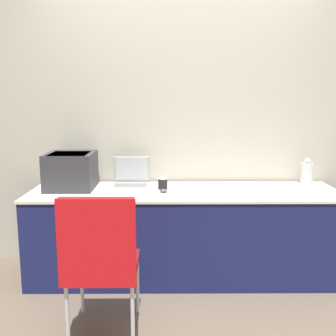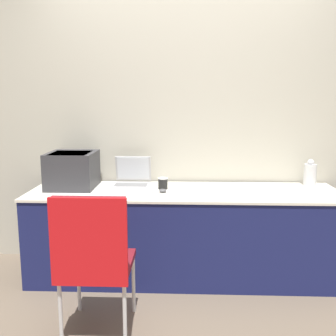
{
  "view_description": "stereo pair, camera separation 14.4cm",
  "coord_description": "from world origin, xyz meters",
  "px_view_note": "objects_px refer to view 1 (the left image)",
  "views": [
    {
      "loc": [
        -0.16,
        -2.77,
        1.46
      ],
      "look_at": [
        -0.14,
        0.37,
        0.9
      ],
      "focal_mm": 42.0,
      "sensor_mm": 36.0,
      "label": 1
    },
    {
      "loc": [
        -0.01,
        -2.77,
        1.46
      ],
      "look_at": [
        -0.14,
        0.37,
        0.9
      ],
      "focal_mm": 42.0,
      "sensor_mm": 36.0,
      "label": 2
    }
  ],
  "objects_px": {
    "external_keyboard": "(128,192)",
    "coffee_cup": "(163,183)",
    "laptop_left": "(131,179)",
    "printer": "(71,169)",
    "chair": "(100,254)",
    "mouse": "(163,191)",
    "metal_pitcher": "(307,173)"
  },
  "relations": [
    {
      "from": "laptop_left",
      "to": "metal_pitcher",
      "type": "relative_size",
      "value": 1.36
    },
    {
      "from": "mouse",
      "to": "metal_pitcher",
      "type": "distance_m",
      "value": 1.29
    },
    {
      "from": "printer",
      "to": "coffee_cup",
      "type": "relative_size",
      "value": 4.34
    },
    {
      "from": "printer",
      "to": "laptop_left",
      "type": "distance_m",
      "value": 0.51
    },
    {
      "from": "mouse",
      "to": "chair",
      "type": "height_order",
      "value": "chair"
    },
    {
      "from": "coffee_cup",
      "to": "chair",
      "type": "bearing_deg",
      "value": -110.12
    },
    {
      "from": "laptop_left",
      "to": "coffee_cup",
      "type": "xyz_separation_m",
      "value": [
        0.27,
        -0.13,
        -0.01
      ]
    },
    {
      "from": "laptop_left",
      "to": "mouse",
      "type": "bearing_deg",
      "value": -43.59
    },
    {
      "from": "external_keyboard",
      "to": "chair",
      "type": "xyz_separation_m",
      "value": [
        -0.09,
        -0.84,
        -0.17
      ]
    },
    {
      "from": "external_keyboard",
      "to": "coffee_cup",
      "type": "distance_m",
      "value": 0.31
    },
    {
      "from": "printer",
      "to": "coffee_cup",
      "type": "distance_m",
      "value": 0.77
    },
    {
      "from": "external_keyboard",
      "to": "metal_pitcher",
      "type": "bearing_deg",
      "value": 12.33
    },
    {
      "from": "laptop_left",
      "to": "external_keyboard",
      "type": "xyz_separation_m",
      "value": [
        -0.0,
        -0.28,
        -0.04
      ]
    },
    {
      "from": "mouse",
      "to": "chair",
      "type": "bearing_deg",
      "value": -113.24
    },
    {
      "from": "chair",
      "to": "laptop_left",
      "type": "bearing_deg",
      "value": 85.59
    },
    {
      "from": "laptop_left",
      "to": "coffee_cup",
      "type": "relative_size",
      "value": 3.31
    },
    {
      "from": "printer",
      "to": "laptop_left",
      "type": "relative_size",
      "value": 1.31
    },
    {
      "from": "external_keyboard",
      "to": "mouse",
      "type": "distance_m",
      "value": 0.28
    },
    {
      "from": "coffee_cup",
      "to": "chair",
      "type": "relative_size",
      "value": 0.1
    },
    {
      "from": "metal_pitcher",
      "to": "printer",
      "type": "bearing_deg",
      "value": -175.43
    },
    {
      "from": "external_keyboard",
      "to": "coffee_cup",
      "type": "xyz_separation_m",
      "value": [
        0.27,
        0.15,
        0.04
      ]
    },
    {
      "from": "mouse",
      "to": "metal_pitcher",
      "type": "bearing_deg",
      "value": 14.33
    },
    {
      "from": "laptop_left",
      "to": "chair",
      "type": "height_order",
      "value": "laptop_left"
    },
    {
      "from": "laptop_left",
      "to": "external_keyboard",
      "type": "bearing_deg",
      "value": -90.15
    },
    {
      "from": "external_keyboard",
      "to": "metal_pitcher",
      "type": "xyz_separation_m",
      "value": [
        1.53,
        0.33,
        0.09
      ]
    },
    {
      "from": "printer",
      "to": "metal_pitcher",
      "type": "height_order",
      "value": "printer"
    },
    {
      "from": "printer",
      "to": "mouse",
      "type": "height_order",
      "value": "printer"
    },
    {
      "from": "laptop_left",
      "to": "metal_pitcher",
      "type": "xyz_separation_m",
      "value": [
        1.53,
        0.05,
        0.05
      ]
    },
    {
      "from": "laptop_left",
      "to": "printer",
      "type": "bearing_deg",
      "value": -167.44
    },
    {
      "from": "printer",
      "to": "mouse",
      "type": "bearing_deg",
      "value": -11.68
    },
    {
      "from": "printer",
      "to": "metal_pitcher",
      "type": "relative_size",
      "value": 1.79
    },
    {
      "from": "external_keyboard",
      "to": "chair",
      "type": "height_order",
      "value": "chair"
    }
  ]
}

